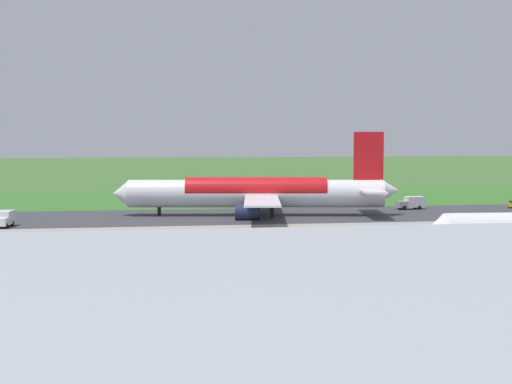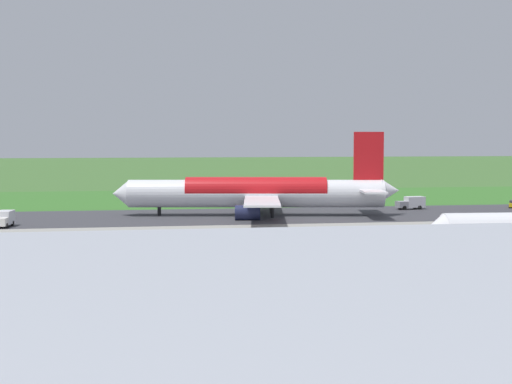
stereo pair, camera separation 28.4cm
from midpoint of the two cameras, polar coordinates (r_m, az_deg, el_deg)
ground_plane at (r=140.25m, az=-2.66°, el=-1.86°), size 800.00×800.00×0.00m
runway_asphalt at (r=140.24m, az=-2.66°, el=-1.85°), size 600.00×28.92×0.06m
apron_concrete at (r=84.34m, az=1.55°, el=-5.92°), size 440.00×110.00×0.05m
grass_verge_foreground at (r=169.84m, az=-3.75°, el=-0.80°), size 600.00×80.00×0.04m
airliner_main at (r=140.74m, az=0.21°, el=-0.06°), size 54.03×44.40×15.88m
service_truck_baggage at (r=156.43m, az=11.80°, el=-0.80°), size 6.03×2.94×2.65m
service_truck_fuel at (r=130.10m, az=-18.58°, el=-1.94°), size 2.94×6.03×2.65m
no_stopping_sign at (r=170.98m, az=-0.26°, el=-0.24°), size 0.60×0.10×2.63m
traffic_cone_orange at (r=168.93m, az=-1.23°, el=-0.73°), size 0.40×0.40×0.55m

